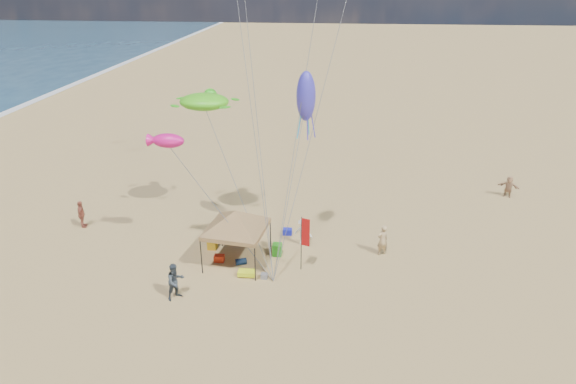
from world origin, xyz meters
name	(u,v)px	position (x,y,z in m)	size (l,w,h in m)	color
ground	(282,288)	(0.00, 0.00, 0.00)	(280.00, 280.00, 0.00)	tan
canopy_tent	(236,213)	(-2.70, 2.16, 3.06)	(5.90, 5.90, 3.67)	black
feather_flag	(304,236)	(0.98, 1.77, 2.11)	(0.46, 0.18, 3.16)	black
cooler_red	(219,258)	(-3.73, 2.15, 0.19)	(0.54, 0.38, 0.38)	red
cooler_blue	(287,232)	(-0.30, 5.59, 0.19)	(0.54, 0.38, 0.38)	#171EBE
bag_navy	(241,262)	(-2.47, 1.95, 0.18)	(0.36, 0.36, 0.60)	#0C1C36
bag_orange	(222,231)	(-4.28, 5.23, 0.18)	(0.36, 0.36, 0.60)	orange
chair_green	(277,250)	(-0.63, 3.15, 0.35)	(0.50, 0.50, 0.70)	#258A19
chair_yellow	(212,243)	(-4.45, 3.48, 0.35)	(0.50, 0.50, 0.70)	gold
crate_grey	(264,276)	(-1.02, 0.76, 0.14)	(0.34, 0.30, 0.28)	slate
beach_cart	(247,273)	(-1.97, 0.86, 0.20)	(0.90, 0.50, 0.24)	#D5EC1A
person_near_a	(383,240)	(5.24, 3.84, 0.92)	(0.67, 0.44, 1.83)	tan
person_near_b	(175,281)	(-5.04, -1.35, 0.96)	(0.93, 0.73, 1.92)	#353F48
person_near_c	(303,232)	(0.73, 4.46, 0.85)	(1.10, 0.63, 1.70)	white
person_far_a	(81,214)	(-13.15, 5.24, 0.88)	(1.04, 0.43, 1.77)	#A65540
person_far_c	(509,187)	(14.69, 12.71, 0.78)	(1.45, 0.46, 1.56)	tan
turtle_kite	(204,102)	(-5.32, 6.98, 7.75)	(2.89, 2.31, 0.96)	#4ED21D
fish_kite	(168,141)	(-6.26, 2.99, 6.64)	(1.70, 0.85, 0.76)	#DF137D
squid_kite	(306,96)	(0.78, 4.47, 8.79)	(1.00, 1.00, 2.60)	#3F38CD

